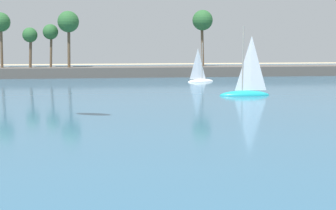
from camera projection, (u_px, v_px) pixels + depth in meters
The scene contains 4 objects.
sea at pixel (108, 87), 67.17m from camera, with size 220.00×116.02×0.06m, color #33607F.
palm_headland at pixel (102, 65), 84.45m from camera, with size 98.17×6.00×11.83m.
sailboat_mid_bay at pixel (200, 78), 74.85m from camera, with size 4.68×2.79×6.51m.
sailboat_toward_headland at pixel (246, 89), 56.64m from camera, with size 6.02×1.85×8.70m.
Camera 1 is at (0.42, -2.44, 6.66)m, focal length 51.50 mm.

